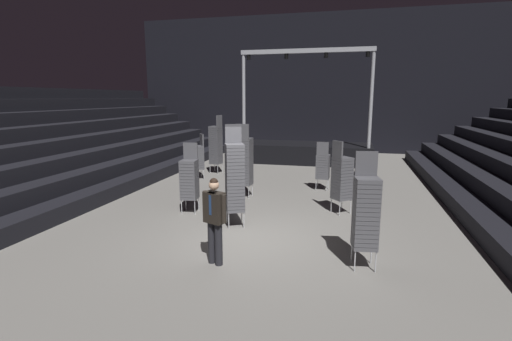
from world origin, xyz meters
name	(u,v)px	position (x,y,z in m)	size (l,w,h in m)	color
ground_plane	(251,239)	(0.00, 0.00, -0.05)	(22.00, 30.00, 0.10)	slate
arena_end_wall	(316,84)	(0.00, 15.00, 4.00)	(22.00, 0.30, 8.00)	black
bleacher_bank_left	(3,145)	(-8.00, 1.00, 1.80)	(6.00, 24.00, 3.60)	black
stage_riser	(306,150)	(0.00, 10.80, 0.58)	(6.43, 2.54, 5.39)	black
man_with_tie	(214,216)	(-0.32, -1.55, 0.97)	(0.56, 0.36, 1.72)	black
chair_stack_front_left	(216,144)	(-3.42, 7.03, 1.24)	(0.52, 0.52, 2.48)	#B2B5BA
chair_stack_front_right	(189,178)	(-2.17, 1.45, 0.98)	(0.49, 0.49, 1.96)	#B2B5BA
chair_stack_mid_left	(245,161)	(-1.14, 3.50, 1.19)	(0.47, 0.47, 2.39)	#B2B5BA
chair_stack_mid_right	(342,177)	(1.96, 2.43, 1.03)	(0.62, 0.62, 2.05)	#B2B5BA
chair_stack_mid_centre	(323,166)	(1.25, 5.07, 0.86)	(0.47, 0.47, 1.71)	#B2B5BA
chair_stack_rear_left	(366,212)	(2.48, -1.02, 1.11)	(0.51, 0.51, 2.22)	#B2B5BA
chair_stack_rear_right	(198,157)	(-3.71, 5.69, 0.90)	(0.62, 0.62, 1.79)	#B2B5BA
chair_stack_rear_centre	(235,177)	(-0.59, 0.65, 1.28)	(0.59, 0.59, 2.56)	#B2B5BA
equipment_road_case	(361,179)	(2.58, 6.02, 0.24)	(0.90, 0.60, 0.49)	black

